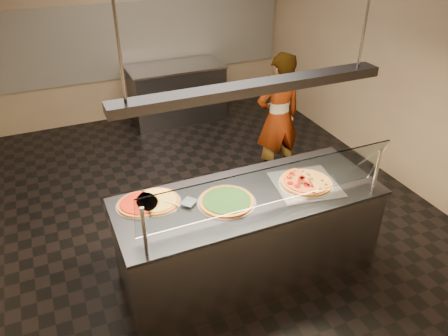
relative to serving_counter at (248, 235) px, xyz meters
name	(u,v)px	position (x,y,z in m)	size (l,w,h in m)	color
ground	(211,203)	(0.11, 1.24, -0.48)	(5.00, 6.00, 0.02)	black
wall_back	(139,26)	(0.11, 4.25, 1.03)	(5.00, 0.02, 3.00)	tan
wall_front	(421,277)	(0.11, -1.77, 1.03)	(5.00, 0.02, 3.00)	tan
wall_right	(393,60)	(2.62, 1.24, 1.03)	(0.02, 6.00, 3.00)	tan
tile_band	(141,39)	(0.11, 4.22, 0.83)	(4.90, 0.02, 1.20)	silver
serving_counter	(248,235)	(0.00, 0.00, 0.00)	(2.44, 0.94, 0.93)	#B7B7BC
sneeze_guard	(270,187)	(0.00, -0.34, 0.76)	(2.20, 0.18, 0.54)	#B7B7BC
perforated_tray	(306,184)	(0.56, -0.05, 0.47)	(0.66, 0.66, 0.01)	silver
half_pizza_pepperoni	(295,184)	(0.45, -0.05, 0.50)	(0.31, 0.51, 0.05)	#9E541C
half_pizza_sausage	(316,179)	(0.67, -0.05, 0.49)	(0.31, 0.51, 0.04)	#9E541C
pizza_spinach	(226,201)	(-0.24, -0.02, 0.48)	(0.52, 0.52, 0.03)	silver
pizza_cheese	(156,201)	(-0.80, 0.23, 0.48)	(0.43, 0.43, 0.03)	silver
pizza_tomato	(139,204)	(-0.95, 0.24, 0.48)	(0.41, 0.41, 0.03)	silver
pizza_spatula	(179,202)	(-0.63, 0.11, 0.49)	(0.28, 0.17, 0.02)	#B7B7BC
prep_table	(177,93)	(0.53, 3.79, 0.00)	(1.56, 0.74, 0.93)	#39393E
worker	(278,118)	(1.16, 1.51, 0.38)	(0.62, 0.41, 1.70)	#3A3840
heat_lamp_housing	(253,88)	(0.00, 0.00, 1.48)	(2.30, 0.18, 0.08)	#39393E
lamp_rod_left	(117,29)	(-1.00, 0.00, 2.03)	(0.02, 0.02, 1.01)	#B7B7BC
lamp_rod_right	(368,5)	(1.00, 0.00, 2.03)	(0.02, 0.02, 1.01)	#B7B7BC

